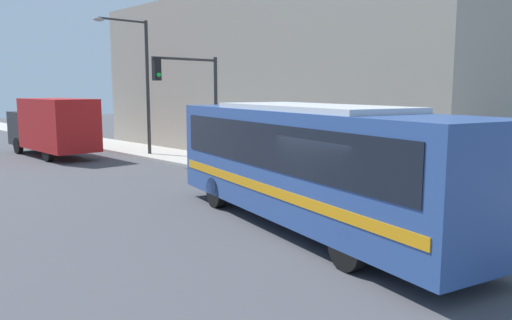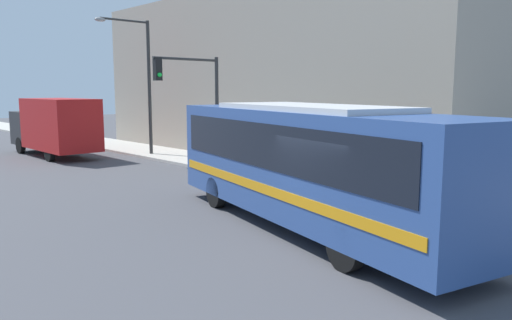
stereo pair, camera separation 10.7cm
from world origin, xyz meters
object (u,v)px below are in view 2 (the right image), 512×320
object	(u,v)px
traffic_light_pole	(195,91)
parking_meter	(219,147)
fire_hydrant	(320,174)
street_lamp	(142,74)
city_bus	(308,158)
pedestrian_near_corner	(245,148)
delivery_truck	(54,125)

from	to	relation	value
traffic_light_pole	parking_meter	world-z (taller)	traffic_light_pole
fire_hydrant	street_lamp	distance (m)	12.49
city_bus	pedestrian_near_corner	size ratio (longest dim) A/B	6.08
delivery_truck	fire_hydrant	xyz separation A→B (m)	(3.57, -15.23, -1.13)
fire_hydrant	pedestrian_near_corner	bearing A→B (deg)	83.67
city_bus	parking_meter	world-z (taller)	city_bus
parking_meter	pedestrian_near_corner	world-z (taller)	pedestrian_near_corner
delivery_truck	parking_meter	bearing A→B (deg)	-69.34
delivery_truck	parking_meter	xyz separation A→B (m)	(3.57, -9.46, -0.64)
delivery_truck	parking_meter	world-z (taller)	delivery_truck
city_bus	traffic_light_pole	distance (m)	9.92
street_lamp	pedestrian_near_corner	distance (m)	8.00
city_bus	street_lamp	xyz separation A→B (m)	(4.11, 15.06, 2.50)
city_bus	parking_meter	distance (m)	9.92
city_bus	delivery_truck	xyz separation A→B (m)	(0.71, 18.38, -0.15)
pedestrian_near_corner	parking_meter	bearing A→B (deg)	114.52
city_bus	pedestrian_near_corner	xyz separation A→B (m)	(4.79, 7.79, -0.78)
traffic_light_pole	pedestrian_near_corner	world-z (taller)	traffic_light_pole
delivery_truck	fire_hydrant	distance (m)	15.68
delivery_truck	street_lamp	size ratio (longest dim) A/B	1.04
parking_meter	pedestrian_near_corner	distance (m)	1.24
traffic_light_pole	pedestrian_near_corner	size ratio (longest dim) A/B	2.73
traffic_light_pole	fire_hydrant	bearing A→B (deg)	-80.38
delivery_truck	pedestrian_near_corner	size ratio (longest dim) A/B	4.10
parking_meter	pedestrian_near_corner	bearing A→B (deg)	-65.48
fire_hydrant	parking_meter	bearing A→B (deg)	90.00
traffic_light_pole	parking_meter	distance (m)	2.66
city_bus	traffic_light_pole	world-z (taller)	traffic_light_pole
delivery_truck	street_lamp	distance (m)	5.44
parking_meter	fire_hydrant	bearing A→B (deg)	-90.00
fire_hydrant	city_bus	bearing A→B (deg)	-143.61
fire_hydrant	parking_meter	xyz separation A→B (m)	(0.00, 5.77, 0.49)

